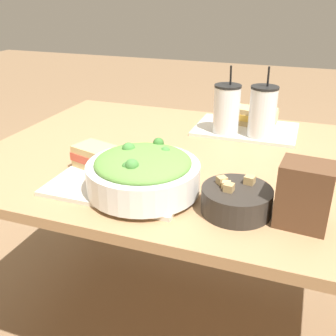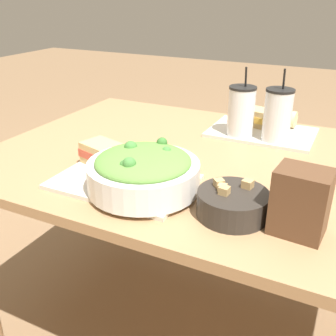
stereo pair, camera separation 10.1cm
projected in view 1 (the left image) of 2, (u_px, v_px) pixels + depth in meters
The scene contains 13 objects.
ground_plane at pixel (194, 326), 1.57m from camera, with size 12.00×12.00×0.00m, color #846647.
dining_table at pixel (200, 181), 1.30m from camera, with size 1.42×0.97×0.74m.
tray_near at pixel (121, 184), 1.07m from camera, with size 0.37×0.26×0.01m.
tray_far at pixel (246, 129), 1.49m from camera, with size 0.37×0.26×0.01m.
salad_bowl at pixel (143, 172), 1.01m from camera, with size 0.29×0.29×0.12m.
soup_bowl at pixel (236, 199), 0.94m from camera, with size 0.17×0.17×0.08m.
sandwich_near at pixel (98, 157), 1.15m from camera, with size 0.16×0.12×0.06m.
baguette_near at pixel (121, 157), 1.15m from camera, with size 0.14×0.10×0.06m.
sandwich_far at pixel (241, 115), 1.53m from camera, with size 0.15×0.11×0.06m.
baguette_far at pixel (262, 114), 1.54m from camera, with size 0.13×0.07×0.06m.
drink_cup_dark at pixel (227, 110), 1.41m from camera, with size 0.10×0.10×0.24m.
drink_cup_red at pixel (262, 113), 1.37m from camera, with size 0.10×0.10×0.25m.
chip_bag at pixel (304, 195), 0.87m from camera, with size 0.12×0.10×0.15m.
Camera 1 is at (0.30, -1.13, 1.23)m, focal length 42.00 mm.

